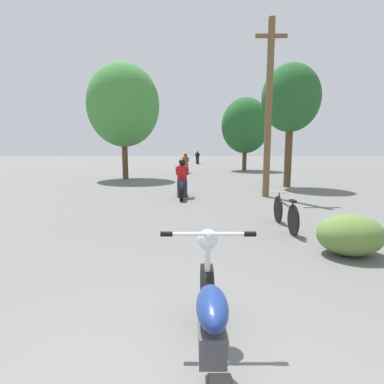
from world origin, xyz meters
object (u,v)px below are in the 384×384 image
(roadside_tree_right_near, at_px, (289,99))
(utility_pole, at_px, (267,108))
(roadside_tree_left, at_px, (122,105))
(motorcycle_rider_far, at_px, (196,159))
(bicycle_parked, at_px, (284,213))
(motorcycle_foreground, at_px, (210,329))
(roadside_tree_right_far, at_px, (244,126))
(motorcycle_rider_mid, at_px, (184,165))
(motorcycle_rider_lead, at_px, (181,183))

(roadside_tree_right_near, bearing_deg, utility_pole, -121.13)
(utility_pole, bearing_deg, roadside_tree_right_near, 58.87)
(roadside_tree_left, bearing_deg, utility_pole, -43.23)
(motorcycle_rider_far, xyz_separation_m, bicycle_parked, (1.49, -26.43, -0.17))
(roadside_tree_left, bearing_deg, motorcycle_foreground, -75.18)
(roadside_tree_right_far, distance_m, motorcycle_rider_mid, 5.85)
(utility_pole, bearing_deg, bicycle_parked, -98.28)
(motorcycle_foreground, xyz_separation_m, motorcycle_rider_lead, (-0.51, 8.68, 0.10))
(utility_pole, xyz_separation_m, bicycle_parked, (-0.64, -4.39, -2.83))
(bicycle_parked, bearing_deg, motorcycle_rider_far, 93.22)
(motorcycle_rider_mid, bearing_deg, motorcycle_foreground, -88.18)
(motorcycle_foreground, bearing_deg, roadside_tree_right_near, 69.92)
(roadside_tree_right_near, bearing_deg, motorcycle_rider_mid, 122.93)
(roadside_tree_right_near, height_order, bicycle_parked, roadside_tree_right_near)
(motorcycle_rider_far, bearing_deg, roadside_tree_left, -105.48)
(roadside_tree_right_far, relative_size, motorcycle_rider_lead, 2.60)
(motorcycle_foreground, bearing_deg, bicycle_parked, 66.36)
(utility_pole, relative_size, motorcycle_rider_mid, 3.01)
(roadside_tree_left, distance_m, motorcycle_rider_far, 16.88)
(roadside_tree_right_far, xyz_separation_m, motorcycle_rider_mid, (-4.54, -2.30, -2.90))
(utility_pole, relative_size, motorcycle_rider_far, 2.96)
(motorcycle_rider_lead, height_order, bicycle_parked, motorcycle_rider_lead)
(utility_pole, distance_m, roadside_tree_left, 9.01)
(roadside_tree_right_near, relative_size, motorcycle_rider_lead, 2.55)
(motorcycle_rider_lead, bearing_deg, motorcycle_rider_mid, 90.54)
(utility_pole, distance_m, roadside_tree_right_near, 3.26)
(motorcycle_rider_lead, bearing_deg, roadside_tree_right_near, 31.17)
(roadside_tree_right_near, distance_m, bicycle_parked, 8.27)
(motorcycle_foreground, relative_size, bicycle_parked, 1.25)
(utility_pole, height_order, motorcycle_rider_mid, utility_pole)
(utility_pole, height_order, roadside_tree_left, roadside_tree_left)
(roadside_tree_right_near, height_order, motorcycle_rider_lead, roadside_tree_right_near)
(roadside_tree_right_far, relative_size, motorcycle_rider_mid, 2.70)
(roadside_tree_right_near, xyz_separation_m, motorcycle_foreground, (-4.21, -11.53, -3.48))
(roadside_tree_right_far, distance_m, motorcycle_rider_far, 10.61)
(utility_pole, distance_m, bicycle_parked, 5.27)
(roadside_tree_right_near, relative_size, motorcycle_foreground, 2.49)
(utility_pole, xyz_separation_m, motorcycle_rider_lead, (-3.08, -0.14, -2.65))
(roadside_tree_right_near, bearing_deg, bicycle_parked, -107.78)
(motorcycle_foreground, height_order, motorcycle_rider_far, motorcycle_rider_far)
(roadside_tree_right_near, xyz_separation_m, motorcycle_rider_mid, (-4.82, 7.44, -3.38))
(motorcycle_foreground, relative_size, motorcycle_rider_mid, 1.06)
(motorcycle_rider_far, bearing_deg, bicycle_parked, -86.78)
(roadside_tree_right_near, distance_m, motorcycle_foreground, 12.76)
(motorcycle_foreground, height_order, motorcycle_rider_lead, motorcycle_rider_lead)
(motorcycle_rider_lead, bearing_deg, motorcycle_rider_far, 87.54)
(roadside_tree_right_far, bearing_deg, motorcycle_rider_far, 109.98)
(roadside_tree_left, relative_size, motorcycle_rider_mid, 3.11)
(roadside_tree_right_far, bearing_deg, roadside_tree_left, -141.33)
(roadside_tree_right_far, height_order, bicycle_parked, roadside_tree_right_far)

